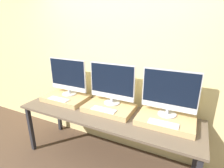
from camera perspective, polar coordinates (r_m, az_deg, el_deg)
wall_back at (r=2.46m, az=2.64°, el=6.40°), size 8.00×0.04×2.60m
workbench at (r=2.32m, az=-1.90°, el=-10.69°), size 2.36×0.72×0.75m
wooden_riser_left at (r=2.72m, az=-14.86°, el=-4.46°), size 0.65×0.42×0.07m
monitor_left at (r=2.68m, az=-14.21°, el=2.49°), size 0.63×0.22×0.54m
keyboard_left at (r=2.61m, az=-17.01°, el=-4.73°), size 0.32×0.10×0.01m
wooden_riser_center at (r=2.34m, az=-0.98°, el=-7.77°), size 0.65×0.42×0.07m
monitor_center at (r=2.29m, az=-0.02°, el=0.29°), size 0.63×0.22×0.54m
keyboard_center at (r=2.21m, az=-2.73°, el=-8.33°), size 0.32×0.10×0.01m
wooden_riser_right at (r=2.15m, az=17.02°, el=-11.30°), size 0.65×0.42×0.07m
monitor_right at (r=2.09m, az=18.27°, el=-2.54°), size 0.63×0.22×0.54m
keyboard_right at (r=2.00m, az=16.40°, el=-12.23°), size 0.32×0.10×0.01m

